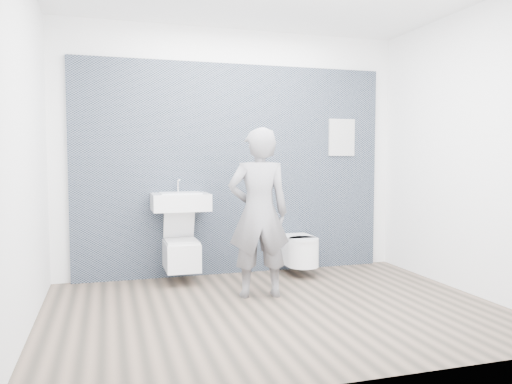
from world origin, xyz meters
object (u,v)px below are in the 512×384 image
object	(u,v)px
toilet_square	(181,253)
visitor	(259,213)
washbasin	(180,201)
toilet_rounded	(299,251)

from	to	relation	value
toilet_square	visitor	xyz separation A→B (m)	(0.64, -0.76, 0.49)
toilet_square	visitor	bearing A→B (deg)	-49.82
washbasin	toilet_square	distance (m)	0.56
toilet_rounded	washbasin	bearing A→B (deg)	176.80
washbasin	visitor	size ratio (longest dim) A/B	0.37
toilet_square	toilet_rounded	distance (m)	1.34
toilet_square	toilet_rounded	size ratio (longest dim) A/B	1.12
washbasin	toilet_rounded	distance (m)	1.47
toilet_rounded	visitor	world-z (taller)	visitor
visitor	washbasin	bearing A→B (deg)	-43.35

